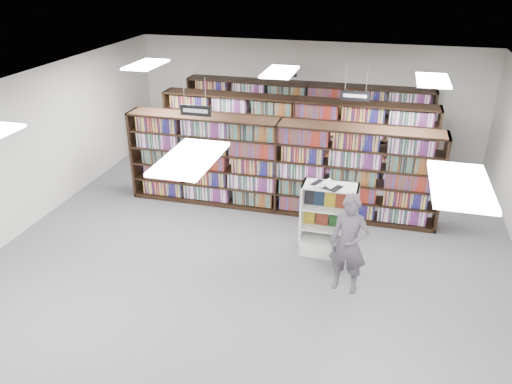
% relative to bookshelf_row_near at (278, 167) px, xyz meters
% --- Properties ---
extents(floor, '(12.00, 12.00, 0.00)m').
position_rel_bookshelf_row_near_xyz_m(floor, '(0.00, -2.00, -1.05)').
color(floor, '#4B4B50').
rests_on(floor, ground).
extents(ceiling, '(10.00, 12.00, 0.10)m').
position_rel_bookshelf_row_near_xyz_m(ceiling, '(0.00, -2.00, 2.15)').
color(ceiling, white).
rests_on(ceiling, wall_back).
extents(wall_back, '(10.00, 0.10, 3.20)m').
position_rel_bookshelf_row_near_xyz_m(wall_back, '(0.00, 4.00, 0.55)').
color(wall_back, silver).
rests_on(wall_back, ground).
extents(wall_left, '(0.10, 12.00, 3.20)m').
position_rel_bookshelf_row_near_xyz_m(wall_left, '(-5.00, -2.00, 0.55)').
color(wall_left, silver).
rests_on(wall_left, ground).
extents(bookshelf_row_near, '(7.00, 0.60, 2.10)m').
position_rel_bookshelf_row_near_xyz_m(bookshelf_row_near, '(0.00, 0.00, 0.00)').
color(bookshelf_row_near, black).
rests_on(bookshelf_row_near, floor).
extents(bookshelf_row_mid, '(7.00, 0.60, 2.10)m').
position_rel_bookshelf_row_near_xyz_m(bookshelf_row_mid, '(0.00, 2.00, 0.00)').
color(bookshelf_row_mid, black).
rests_on(bookshelf_row_mid, floor).
extents(bookshelf_row_far, '(7.00, 0.60, 2.10)m').
position_rel_bookshelf_row_near_xyz_m(bookshelf_row_far, '(0.00, 3.70, 0.00)').
color(bookshelf_row_far, black).
rests_on(bookshelf_row_far, floor).
extents(aisle_sign_left, '(0.65, 0.02, 0.80)m').
position_rel_bookshelf_row_near_xyz_m(aisle_sign_left, '(-1.50, -1.00, 1.48)').
color(aisle_sign_left, '#B2B2B7').
rests_on(aisle_sign_left, ceiling).
extents(aisle_sign_right, '(0.65, 0.02, 0.80)m').
position_rel_bookshelf_row_near_xyz_m(aisle_sign_right, '(1.50, 1.00, 1.48)').
color(aisle_sign_right, '#B2B2B7').
rests_on(aisle_sign_right, ceiling).
extents(aisle_sign_center, '(0.65, 0.02, 0.80)m').
position_rel_bookshelf_row_near_xyz_m(aisle_sign_center, '(-0.50, 3.00, 1.48)').
color(aisle_sign_center, '#B2B2B7').
rests_on(aisle_sign_center, ceiling).
extents(troffer_front_center, '(0.60, 1.20, 0.04)m').
position_rel_bookshelf_row_near_xyz_m(troffer_front_center, '(0.00, -5.00, 2.11)').
color(troffer_front_center, white).
rests_on(troffer_front_center, ceiling).
extents(troffer_front_right, '(0.60, 1.20, 0.04)m').
position_rel_bookshelf_row_near_xyz_m(troffer_front_right, '(3.00, -5.00, 2.11)').
color(troffer_front_right, white).
rests_on(troffer_front_right, ceiling).
extents(troffer_back_left, '(0.60, 1.20, 0.04)m').
position_rel_bookshelf_row_near_xyz_m(troffer_back_left, '(-3.00, 0.00, 2.11)').
color(troffer_back_left, white).
rests_on(troffer_back_left, ceiling).
extents(troffer_back_center, '(0.60, 1.20, 0.04)m').
position_rel_bookshelf_row_near_xyz_m(troffer_back_center, '(0.00, 0.00, 2.11)').
color(troffer_back_center, white).
rests_on(troffer_back_center, ceiling).
extents(troffer_back_right, '(0.60, 1.20, 0.04)m').
position_rel_bookshelf_row_near_xyz_m(troffer_back_right, '(3.00, 0.00, 2.11)').
color(troffer_back_right, white).
rests_on(troffer_back_right, ceiling).
extents(endcap_display, '(1.05, 0.53, 1.47)m').
position_rel_bookshelf_row_near_xyz_m(endcap_display, '(1.35, -1.58, -0.56)').
color(endcap_display, silver).
rests_on(endcap_display, floor).
extents(open_book, '(0.62, 0.51, 0.12)m').
position_rel_bookshelf_row_near_xyz_m(open_book, '(1.27, -1.67, 0.45)').
color(open_book, black).
rests_on(open_book, endcap_display).
extents(shopper, '(0.73, 0.55, 1.81)m').
position_rel_bookshelf_row_near_xyz_m(shopper, '(1.82, -2.70, -0.14)').
color(shopper, '#48434D').
rests_on(shopper, floor).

